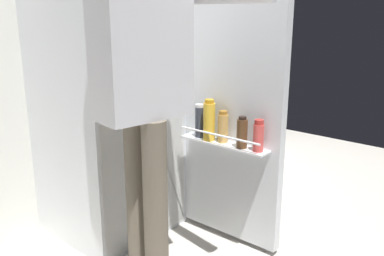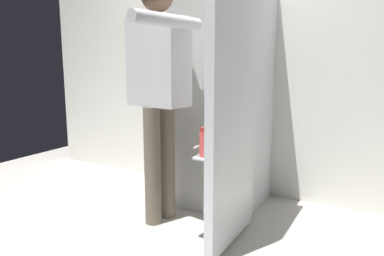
{
  "view_description": "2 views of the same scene",
  "coord_description": "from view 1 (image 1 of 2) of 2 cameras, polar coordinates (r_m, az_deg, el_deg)",
  "views": [
    {
      "loc": [
        -1.56,
        -1.41,
        1.35
      ],
      "look_at": [
        -0.03,
        -0.12,
        0.79
      ],
      "focal_mm": 39.52,
      "sensor_mm": 36.0,
      "label": 1
    },
    {
      "loc": [
        1.22,
        -2.13,
        1.16
      ],
      "look_at": [
        0.08,
        -0.08,
        0.74
      ],
      "focal_mm": 33.74,
      "sensor_mm": 36.0,
      "label": 2
    }
  ],
  "objects": [
    {
      "name": "refrigerator",
      "position": [
        2.54,
        -10.12,
        4.88
      ],
      "size": [
        0.74,
        1.3,
        1.77
      ],
      "color": "silver",
      "rests_on": "ground_plane"
    },
    {
      "name": "person",
      "position": [
        1.97,
        -6.44,
        6.68
      ],
      "size": [
        0.57,
        0.81,
        1.73
      ],
      "color": "#665B4C",
      "rests_on": "ground_plane"
    },
    {
      "name": "kitchen_wall",
      "position": [
        2.83,
        -16.63,
        12.27
      ],
      "size": [
        4.4,
        0.1,
        2.43
      ],
      "primitive_type": "cube",
      "color": "silver",
      "rests_on": "ground_plane"
    }
  ]
}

